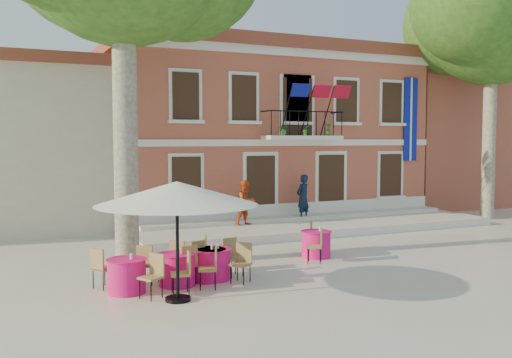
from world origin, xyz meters
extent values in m
plane|color=beige|center=(0.00, 0.00, 0.00)|extent=(90.00, 90.00, 0.00)
cube|color=#B85142|center=(2.00, 10.00, 3.50)|extent=(13.00, 8.00, 7.00)
cube|color=brown|center=(2.00, 10.00, 7.25)|extent=(13.50, 8.50, 0.50)
cube|color=silver|center=(2.00, 6.05, 6.85)|extent=(13.30, 0.35, 0.35)
cube|color=silver|center=(2.00, 5.55, 3.50)|extent=(3.20, 0.90, 0.15)
cube|color=black|center=(2.00, 5.15, 4.50)|extent=(3.20, 0.04, 0.04)
cube|color=#0D1A94|center=(7.60, 5.94, 4.30)|extent=(0.70, 0.05, 3.60)
cube|color=navy|center=(1.10, 4.80, 5.25)|extent=(0.76, 0.27, 0.47)
cube|color=#AE0B24|center=(2.00, 4.80, 5.25)|extent=(0.76, 0.29, 0.47)
cube|color=#AE0B24|center=(2.90, 4.80, 5.25)|extent=(0.76, 0.27, 0.47)
imported|color=#26591E|center=(1.00, 5.25, 3.82)|extent=(0.43, 0.37, 0.48)
imported|color=#26591E|center=(2.00, 5.25, 3.82)|extent=(0.26, 0.21, 0.48)
imported|color=#26591E|center=(3.00, 5.25, 3.82)|extent=(0.27, 0.27, 0.48)
cube|color=#B85142|center=(14.00, 11.00, 3.00)|extent=(9.00, 9.00, 6.00)
cube|color=brown|center=(14.00, 11.00, 6.20)|extent=(9.40, 9.40, 0.40)
cube|color=silver|center=(2.00, 4.40, 0.15)|extent=(14.00, 3.40, 0.30)
cylinder|color=#A59E84|center=(-5.76, 1.28, 3.81)|extent=(0.64, 0.64, 7.61)
cylinder|color=#A59E84|center=(10.34, 4.13, 3.72)|extent=(0.55, 0.55, 7.43)
sphere|color=#264816|center=(10.34, 4.13, 8.71)|extent=(5.95, 5.95, 5.95)
cylinder|color=black|center=(-5.47, -2.43, 0.04)|extent=(0.54, 0.54, 0.08)
cylinder|color=black|center=(-5.47, -2.43, 1.13)|extent=(0.07, 0.07, 2.26)
cone|color=white|center=(-5.47, -2.43, 2.30)|extent=(3.43, 3.43, 0.50)
imported|color=black|center=(1.90, 5.30, 1.18)|extent=(0.76, 0.65, 1.77)
imported|color=#D64819|center=(-0.66, 4.98, 1.12)|extent=(0.94, 0.83, 1.64)
cylinder|color=#ED1691|center=(-4.30, -1.04, 0.38)|extent=(0.84, 0.84, 0.75)
cylinder|color=#ED1691|center=(-4.30, -1.04, 0.76)|extent=(0.90, 0.90, 0.02)
cube|color=#A28751|center=(-4.79, -0.47, 0.47)|extent=(0.59, 0.59, 0.95)
cube|color=#A28751|center=(-4.55, -1.75, 0.47)|extent=(0.54, 0.54, 0.95)
cube|color=#A28751|center=(-3.56, -0.90, 0.47)|extent=(0.49, 0.49, 0.95)
cylinder|color=#ED1691|center=(-4.15, -1.03, 0.38)|extent=(0.84, 0.84, 0.75)
cylinder|color=#ED1691|center=(-4.15, -1.03, 0.76)|extent=(0.90, 0.90, 0.02)
cube|color=#A28751|center=(-3.89, -0.32, 0.47)|extent=(0.54, 0.54, 0.95)
cube|color=#A28751|center=(-4.89, -1.15, 0.47)|extent=(0.48, 0.48, 0.95)
cube|color=#A28751|center=(-3.67, -1.61, 0.47)|extent=(0.59, 0.59, 0.95)
cylinder|color=#ED1691|center=(-6.33, -1.36, 0.38)|extent=(0.84, 0.84, 0.75)
cylinder|color=#ED1691|center=(-6.33, -1.36, 0.76)|extent=(0.90, 0.90, 0.02)
cube|color=#A28751|center=(-5.94, -2.00, 0.47)|extent=(0.58, 0.58, 0.95)
cube|color=#A28751|center=(-6.72, -0.72, 0.47)|extent=(0.58, 0.58, 0.95)
cylinder|color=#ED1691|center=(-5.12, -1.22, 0.38)|extent=(0.84, 0.84, 0.75)
cylinder|color=#ED1691|center=(-5.12, -1.22, 0.76)|extent=(0.90, 0.90, 0.02)
cube|color=#A28751|center=(-4.41, -0.98, 0.47)|extent=(0.53, 0.53, 0.95)
cube|color=#A28751|center=(-5.68, -0.72, 0.47)|extent=(0.59, 0.59, 0.95)
cube|color=#A28751|center=(-5.27, -1.95, 0.47)|extent=(0.49, 0.49, 0.95)
cylinder|color=#ED1691|center=(-0.50, 0.23, 0.38)|extent=(0.84, 0.84, 0.75)
cylinder|color=#ED1691|center=(-0.50, 0.23, 0.76)|extent=(0.90, 0.90, 0.02)
cube|color=#A28751|center=(-0.92, -0.39, 0.47)|extent=(0.58, 0.58, 0.95)
cube|color=#A28751|center=(-0.08, 0.86, 0.47)|extent=(0.58, 0.58, 0.95)
camera|label=1|loc=(-8.91, -13.96, 3.44)|focal=40.00mm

